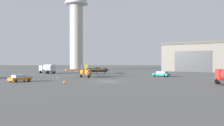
# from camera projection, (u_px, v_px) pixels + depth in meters

# --- Properties ---
(ground_plane) EXTENTS (400.00, 400.00, 0.00)m
(ground_plane) POSITION_uv_depth(u_px,v_px,m) (107.00, 81.00, 47.34)
(ground_plane) COLOR #60605E
(control_tower) EXTENTS (10.74, 10.74, 41.00)m
(control_tower) POSITION_uv_depth(u_px,v_px,m) (76.00, 23.00, 113.99)
(control_tower) COLOR #B2AD9E
(control_tower) RESTS_ON ground_plane
(hangar) EXTENTS (31.03, 28.76, 11.44)m
(hangar) POSITION_uv_depth(u_px,v_px,m) (199.00, 57.00, 96.60)
(hangar) COLOR #6B665B
(hangar) RESTS_ON ground_plane
(airplane_orange) EXTENTS (9.69, 7.73, 2.98)m
(airplane_orange) POSITION_uv_depth(u_px,v_px,m) (86.00, 72.00, 59.97)
(airplane_orange) COLOR orange
(airplane_orange) RESTS_ON ground_plane
(airplane_black) EXTENTS (7.98, 10.18, 2.99)m
(airplane_black) POSITION_uv_depth(u_px,v_px,m) (97.00, 69.00, 76.05)
(airplane_black) COLOR black
(airplane_black) RESTS_ON ground_plane
(truck_fuel_tanker_silver) EXTENTS (6.37, 5.89, 3.04)m
(truck_fuel_tanker_silver) POSITION_uv_depth(u_px,v_px,m) (48.00, 68.00, 78.45)
(truck_fuel_tanker_silver) COLOR #38383D
(truck_fuel_tanker_silver) RESTS_ON ground_plane
(car_teal) EXTENTS (4.57, 4.21, 1.37)m
(car_teal) POSITION_uv_depth(u_px,v_px,m) (161.00, 74.00, 62.26)
(car_teal) COLOR teal
(car_teal) RESTS_ON ground_plane
(car_orange) EXTENTS (3.91, 4.41, 1.37)m
(car_orange) POSITION_uv_depth(u_px,v_px,m) (20.00, 78.00, 46.42)
(car_orange) COLOR orange
(car_orange) RESTS_ON ground_plane
(traffic_cone_near_left) EXTENTS (0.36, 0.36, 0.64)m
(traffic_cone_near_left) POSITION_uv_depth(u_px,v_px,m) (58.00, 78.00, 54.34)
(traffic_cone_near_left) COLOR black
(traffic_cone_near_left) RESTS_ON ground_plane
(traffic_cone_near_right) EXTENTS (0.36, 0.36, 0.69)m
(traffic_cone_near_right) POSITION_uv_depth(u_px,v_px,m) (64.00, 82.00, 42.47)
(traffic_cone_near_right) COLOR black
(traffic_cone_near_right) RESTS_ON ground_plane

